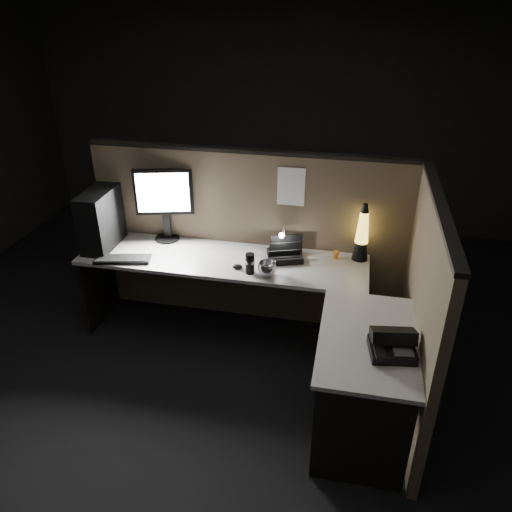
% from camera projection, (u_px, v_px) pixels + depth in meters
% --- Properties ---
extents(floor, '(6.00, 6.00, 0.00)m').
position_uv_depth(floor, '(224.00, 382.00, 3.78)').
color(floor, black).
rests_on(floor, ground).
extents(room_shell, '(6.00, 6.00, 6.00)m').
position_uv_depth(room_shell, '(215.00, 178.00, 3.01)').
color(room_shell, silver).
rests_on(room_shell, ground).
extents(partition_back, '(2.66, 0.06, 1.50)m').
position_uv_depth(partition_back, '(250.00, 240.00, 4.22)').
color(partition_back, brown).
rests_on(partition_back, ground).
extents(partition_right, '(0.06, 1.66, 1.50)m').
position_uv_depth(partition_right, '(420.00, 314.00, 3.26)').
color(partition_right, brown).
rests_on(partition_right, ground).
extents(desk, '(2.60, 1.60, 0.73)m').
position_uv_depth(desk, '(254.00, 302.00, 3.69)').
color(desk, beige).
rests_on(desk, ground).
extents(pc_tower, '(0.22, 0.46, 0.48)m').
position_uv_depth(pc_tower, '(101.00, 219.00, 4.06)').
color(pc_tower, black).
rests_on(pc_tower, desk).
extents(monitor, '(0.48, 0.21, 0.62)m').
position_uv_depth(monitor, '(164.00, 198.00, 4.11)').
color(monitor, black).
rests_on(monitor, desk).
extents(keyboard, '(0.46, 0.24, 0.02)m').
position_uv_depth(keyboard, '(123.00, 259.00, 3.94)').
color(keyboard, black).
rests_on(keyboard, desk).
extents(mouse, '(0.08, 0.06, 0.03)m').
position_uv_depth(mouse, '(237.00, 267.00, 3.82)').
color(mouse, black).
rests_on(mouse, desk).
extents(clip_lamp, '(0.04, 0.18, 0.23)m').
position_uv_depth(clip_lamp, '(283.00, 240.00, 3.96)').
color(clip_lamp, silver).
rests_on(clip_lamp, desk).
extents(organizer, '(0.32, 0.30, 0.20)m').
position_uv_depth(organizer, '(285.00, 253.00, 3.95)').
color(organizer, black).
rests_on(organizer, desk).
extents(lava_lamp, '(0.13, 0.13, 0.47)m').
position_uv_depth(lava_lamp, '(362.00, 237.00, 3.87)').
color(lava_lamp, black).
rests_on(lava_lamp, desk).
extents(travel_mug, '(0.07, 0.07, 0.16)m').
position_uv_depth(travel_mug, '(250.00, 264.00, 3.73)').
color(travel_mug, black).
rests_on(travel_mug, desk).
extents(steel_mug, '(0.19, 0.19, 0.11)m').
position_uv_depth(steel_mug, '(267.00, 269.00, 3.71)').
color(steel_mug, '#BBBAC2').
rests_on(steel_mug, desk).
extents(figurine, '(0.05, 0.05, 0.05)m').
position_uv_depth(figurine, '(336.00, 253.00, 3.95)').
color(figurine, orange).
rests_on(figurine, desk).
extents(pinned_paper, '(0.22, 0.00, 0.31)m').
position_uv_depth(pinned_paper, '(291.00, 187.00, 3.88)').
color(pinned_paper, white).
rests_on(pinned_paper, partition_back).
extents(desk_phone, '(0.29, 0.30, 0.16)m').
position_uv_depth(desk_phone, '(392.00, 344.00, 2.92)').
color(desk_phone, black).
rests_on(desk_phone, desk).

